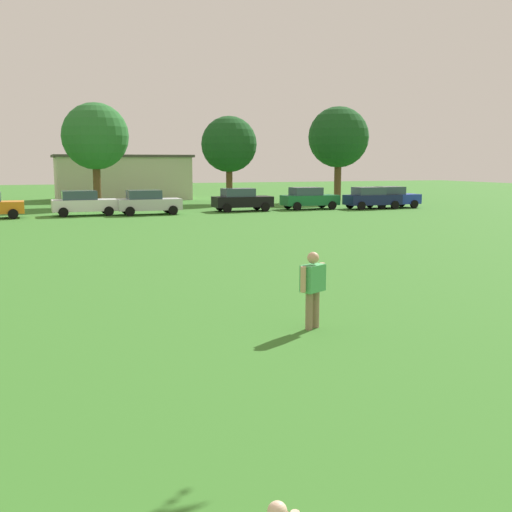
{
  "coord_description": "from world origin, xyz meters",
  "views": [
    {
      "loc": [
        -0.14,
        0.82,
        3.53
      ],
      "look_at": [
        3.52,
        10.84,
        1.95
      ],
      "focal_mm": 44.2,
      "sensor_mm": 36.0,
      "label": 1
    }
  ],
  "objects_px": {
    "parked_car_navy_6": "(371,198)",
    "tree_right": "(229,144)",
    "parked_car_blue_7": "(391,197)",
    "parked_car_green_5": "(309,198)",
    "parked_car_white_2": "(84,203)",
    "parked_car_black_4": "(241,200)",
    "tree_center": "(95,137)",
    "parked_car_silver_3": "(148,202)",
    "tree_far_right": "(338,137)",
    "adult_bystander": "(313,283)"
  },
  "relations": [
    {
      "from": "parked_car_white_2",
      "to": "parked_car_blue_7",
      "type": "bearing_deg",
      "value": -1.93
    },
    {
      "from": "adult_bystander",
      "to": "parked_car_silver_3",
      "type": "relative_size",
      "value": 0.39
    },
    {
      "from": "parked_car_black_4",
      "to": "parked_car_navy_6",
      "type": "xyz_separation_m",
      "value": [
        10.26,
        -1.12,
        0.0
      ]
    },
    {
      "from": "parked_car_silver_3",
      "to": "parked_car_navy_6",
      "type": "bearing_deg",
      "value": -1.36
    },
    {
      "from": "tree_center",
      "to": "tree_far_right",
      "type": "relative_size",
      "value": 0.96
    },
    {
      "from": "adult_bystander",
      "to": "parked_car_silver_3",
      "type": "distance_m",
      "value": 31.34
    },
    {
      "from": "parked_car_navy_6",
      "to": "tree_center",
      "type": "xyz_separation_m",
      "value": [
        -19.67,
        9.81,
        4.76
      ]
    },
    {
      "from": "parked_car_blue_7",
      "to": "tree_far_right",
      "type": "height_order",
      "value": "tree_far_right"
    },
    {
      "from": "parked_car_silver_3",
      "to": "parked_car_green_5",
      "type": "xyz_separation_m",
      "value": [
        12.53,
        0.82,
        0.0
      ]
    },
    {
      "from": "adult_bystander",
      "to": "tree_far_right",
      "type": "height_order",
      "value": "tree_far_right"
    },
    {
      "from": "parked_car_green_5",
      "to": "parked_car_blue_7",
      "type": "relative_size",
      "value": 1.0
    },
    {
      "from": "tree_far_right",
      "to": "parked_car_navy_6",
      "type": "bearing_deg",
      "value": -102.08
    },
    {
      "from": "parked_car_green_5",
      "to": "parked_car_navy_6",
      "type": "relative_size",
      "value": 1.0
    },
    {
      "from": "parked_car_green_5",
      "to": "tree_right",
      "type": "xyz_separation_m",
      "value": [
        -3.47,
        9.19,
        4.26
      ]
    },
    {
      "from": "parked_car_silver_3",
      "to": "tree_far_right",
      "type": "height_order",
      "value": "tree_far_right"
    },
    {
      "from": "tree_center",
      "to": "parked_car_black_4",
      "type": "bearing_deg",
      "value": -42.72
    },
    {
      "from": "parked_car_navy_6",
      "to": "tree_right",
      "type": "relative_size",
      "value": 0.57
    },
    {
      "from": "parked_car_navy_6",
      "to": "tree_center",
      "type": "height_order",
      "value": "tree_center"
    },
    {
      "from": "parked_car_navy_6",
      "to": "parked_car_black_4",
      "type": "bearing_deg",
      "value": 173.77
    },
    {
      "from": "parked_car_silver_3",
      "to": "parked_car_black_4",
      "type": "height_order",
      "value": "same"
    },
    {
      "from": "parked_car_silver_3",
      "to": "tree_right",
      "type": "relative_size",
      "value": 0.57
    },
    {
      "from": "tree_center",
      "to": "tree_right",
      "type": "xyz_separation_m",
      "value": [
        11.45,
        0.61,
        -0.5
      ]
    },
    {
      "from": "parked_car_green_5",
      "to": "tree_center",
      "type": "xyz_separation_m",
      "value": [
        -14.92,
        8.58,
        4.76
      ]
    },
    {
      "from": "parked_car_navy_6",
      "to": "parked_car_blue_7",
      "type": "distance_m",
      "value": 1.96
    },
    {
      "from": "parked_car_silver_3",
      "to": "parked_car_black_4",
      "type": "relative_size",
      "value": 1.0
    },
    {
      "from": "parked_car_silver_3",
      "to": "adult_bystander",
      "type": "bearing_deg",
      "value": -94.03
    },
    {
      "from": "parked_car_green_5",
      "to": "parked_car_white_2",
      "type": "bearing_deg",
      "value": -179.48
    },
    {
      "from": "parked_car_navy_6",
      "to": "parked_car_blue_7",
      "type": "bearing_deg",
      "value": 8.47
    },
    {
      "from": "parked_car_blue_7",
      "to": "tree_right",
      "type": "bearing_deg",
      "value": 135.08
    },
    {
      "from": "adult_bystander",
      "to": "parked_car_black_4",
      "type": "height_order",
      "value": "parked_car_black_4"
    },
    {
      "from": "parked_car_navy_6",
      "to": "parked_car_blue_7",
      "type": "height_order",
      "value": "same"
    },
    {
      "from": "adult_bystander",
      "to": "parked_car_blue_7",
      "type": "xyz_separation_m",
      "value": [
        21.43,
        31.14,
        -0.13
      ]
    },
    {
      "from": "parked_car_blue_7",
      "to": "tree_right",
      "type": "height_order",
      "value": "tree_right"
    },
    {
      "from": "parked_car_black_4",
      "to": "tree_center",
      "type": "relative_size",
      "value": 0.52
    },
    {
      "from": "parked_car_green_5",
      "to": "tree_center",
      "type": "distance_m",
      "value": 17.85
    },
    {
      "from": "parked_car_black_4",
      "to": "parked_car_green_5",
      "type": "xyz_separation_m",
      "value": [
        5.5,
        0.11,
        0.0
      ]
    },
    {
      "from": "adult_bystander",
      "to": "tree_right",
      "type": "relative_size",
      "value": 0.22
    },
    {
      "from": "parked_car_black_4",
      "to": "parked_car_navy_6",
      "type": "height_order",
      "value": "same"
    },
    {
      "from": "tree_right",
      "to": "parked_car_silver_3",
      "type": "bearing_deg",
      "value": -132.16
    },
    {
      "from": "adult_bystander",
      "to": "tree_far_right",
      "type": "relative_size",
      "value": 0.19
    },
    {
      "from": "parked_car_white_2",
      "to": "tree_right",
      "type": "distance_m",
      "value": 16.79
    },
    {
      "from": "parked_car_white_2",
      "to": "parked_car_black_4",
      "type": "distance_m",
      "value": 11.25
    },
    {
      "from": "adult_bystander",
      "to": "parked_car_navy_6",
      "type": "xyz_separation_m",
      "value": [
        19.49,
        30.85,
        -0.13
      ]
    },
    {
      "from": "adult_bystander",
      "to": "parked_car_silver_3",
      "type": "bearing_deg",
      "value": -122.31
    },
    {
      "from": "parked_car_silver_3",
      "to": "parked_car_black_4",
      "type": "distance_m",
      "value": 7.06
    },
    {
      "from": "parked_car_white_2",
      "to": "tree_far_right",
      "type": "distance_m",
      "value": 25.61
    },
    {
      "from": "parked_car_white_2",
      "to": "tree_far_right",
      "type": "bearing_deg",
      "value": 20.11
    },
    {
      "from": "parked_car_silver_3",
      "to": "tree_right",
      "type": "distance_m",
      "value": 14.16
    },
    {
      "from": "parked_car_white_2",
      "to": "parked_car_blue_7",
      "type": "relative_size",
      "value": 1.0
    },
    {
      "from": "parked_car_navy_6",
      "to": "tree_right",
      "type": "bearing_deg",
      "value": 128.29
    }
  ]
}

